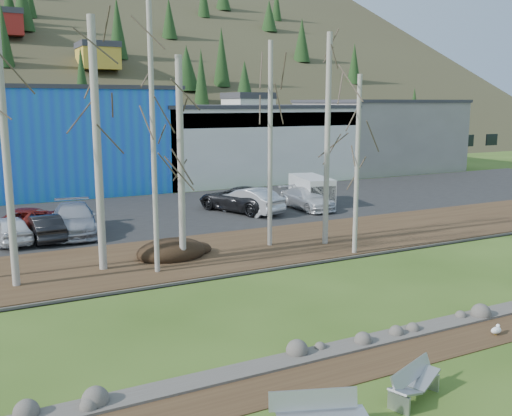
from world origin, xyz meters
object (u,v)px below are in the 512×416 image
bench_intact (319,414)px  car_0 (9,229)px  car_3 (74,219)px  car_4 (249,200)px  car_2 (29,220)px  car_1 (44,227)px  car_6 (307,199)px  bench_damaged (413,383)px  van_white (312,191)px  car_5 (239,199)px  seagull (496,330)px

bench_intact → car_0: bearing=122.6°
car_3 → car_4: 10.88m
bench_intact → car_0: size_ratio=0.50×
car_0 → car_2: bearing=-124.8°
car_1 → car_4: (12.42, 1.71, 0.15)m
car_6 → bench_damaged: bearing=-117.3°
car_3 → car_4: (10.83, 0.99, 0.01)m
car_1 → car_2: bearing=-82.0°
bench_intact → car_0: car_0 is taller
car_3 → van_white: 16.12m
car_4 → car_1: bearing=-10.3°
car_0 → car_6: bearing=175.3°
bench_damaged → car_5: (6.37, 23.16, 0.53)m
car_0 → car_4: size_ratio=0.83×
car_4 → bench_intact: bearing=49.1°
car_4 → car_2: bearing=-21.1°
bench_damaged → car_2: 23.71m
seagull → car_0: bearing=99.8°
bench_intact → car_1: bearing=118.3°
bench_intact → car_3: 21.46m
car_0 → car_5: size_ratio=0.71×
van_white → car_2: bearing=-168.2°
car_2 → car_6: car_6 is taller
car_1 → bench_damaged: bearing=102.1°
car_5 → car_1: bearing=-10.3°
car_3 → van_white: bearing=13.3°
car_5 → car_6: car_5 is taller
car_1 → car_4: car_4 is taller
car_2 → van_white: (18.12, 0.02, 0.29)m
car_4 → car_6: car_4 is taller
car_3 → van_white: (16.03, 1.69, 0.16)m
seagull → car_0: size_ratio=0.11×
car_4 → car_5: bearing=-97.7°
car_4 → van_white: size_ratio=1.05×
bench_damaged → car_5: 24.03m
car_4 → car_6: size_ratio=1.04×
bench_damaged → van_white: size_ratio=0.40×
seagull → bench_intact: bearing=170.8°
car_1 → car_5: bearing=-171.4°
van_white → seagull: bearing=-96.3°
bench_damaged → car_3: (-4.28, 21.17, 0.54)m
car_4 → car_6: 4.04m
car_0 → bench_intact: bearing=94.6°
car_5 → car_6: 4.46m
car_1 → van_white: (17.61, 2.41, 0.30)m
seagull → van_white: (6.85, 21.13, 0.91)m
bench_damaged → car_4: bearing=53.0°
car_3 → car_2: bearing=148.8°
car_3 → car_0: bearing=-162.7°
seagull → car_6: bearing=50.7°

